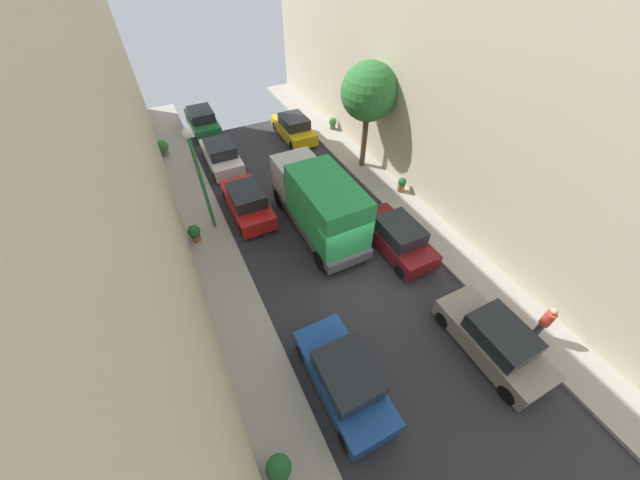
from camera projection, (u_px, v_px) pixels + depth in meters
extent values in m
plane|color=#2D2D33|center=(353.00, 278.00, 14.70)|extent=(32.00, 32.00, 0.00)
cube|color=#A8A399|center=(243.00, 322.00, 13.06)|extent=(2.00, 44.00, 0.15)
cube|color=#A8A399|center=(442.00, 241.00, 16.22)|extent=(2.00, 44.00, 0.15)
cube|color=beige|center=(605.00, 13.00, 11.15)|extent=(6.00, 44.00, 18.09)
cube|color=#194799|center=(343.00, 379.00, 11.00)|extent=(1.76, 4.20, 0.76)
cube|color=#1E2328|center=(347.00, 374.00, 10.41)|extent=(1.56, 2.10, 0.64)
cylinder|color=black|center=(303.00, 353.00, 11.89)|extent=(0.22, 0.64, 0.64)
cylinder|color=black|center=(341.00, 335.00, 12.39)|extent=(0.22, 0.64, 0.64)
cylinder|color=black|center=(346.00, 441.00, 9.93)|extent=(0.22, 0.64, 0.64)
cylinder|color=black|center=(389.00, 416.00, 10.42)|extent=(0.22, 0.64, 0.64)
cube|color=red|center=(248.00, 204.00, 17.45)|extent=(1.76, 4.20, 0.76)
cube|color=#1E2328|center=(246.00, 195.00, 16.86)|extent=(1.56, 2.10, 0.64)
cylinder|color=black|center=(226.00, 196.00, 18.34)|extent=(0.22, 0.64, 0.64)
cylinder|color=black|center=(253.00, 188.00, 18.84)|extent=(0.22, 0.64, 0.64)
cylinder|color=black|center=(243.00, 230.00, 16.38)|extent=(0.22, 0.64, 0.64)
cylinder|color=black|center=(273.00, 221.00, 16.87)|extent=(0.22, 0.64, 0.64)
cube|color=white|center=(222.00, 157.00, 20.72)|extent=(1.76, 4.20, 0.76)
cube|color=#1E2328|center=(220.00, 148.00, 20.13)|extent=(1.56, 2.10, 0.64)
cylinder|color=black|center=(204.00, 152.00, 21.62)|extent=(0.22, 0.64, 0.64)
cylinder|color=black|center=(228.00, 146.00, 22.11)|extent=(0.22, 0.64, 0.64)
cylinder|color=black|center=(216.00, 176.00, 19.65)|extent=(0.22, 0.64, 0.64)
cylinder|color=black|center=(242.00, 170.00, 20.15)|extent=(0.22, 0.64, 0.64)
cube|color=#1E6638|center=(203.00, 123.00, 24.01)|extent=(1.76, 4.20, 0.76)
cube|color=#1E2328|center=(201.00, 114.00, 23.42)|extent=(1.56, 2.10, 0.64)
cylinder|color=black|center=(188.00, 119.00, 24.91)|extent=(0.22, 0.64, 0.64)
cylinder|color=black|center=(209.00, 115.00, 25.40)|extent=(0.22, 0.64, 0.64)
cylinder|color=black|center=(197.00, 138.00, 22.94)|extent=(0.22, 0.64, 0.64)
cylinder|color=black|center=(220.00, 133.00, 23.44)|extent=(0.22, 0.64, 0.64)
cube|color=gray|center=(491.00, 341.00, 11.96)|extent=(1.76, 4.20, 0.76)
cube|color=#1E2328|center=(502.00, 335.00, 11.37)|extent=(1.56, 2.10, 0.64)
cylinder|color=black|center=(443.00, 319.00, 12.85)|extent=(0.22, 0.64, 0.64)
cylinder|color=black|center=(474.00, 304.00, 13.35)|extent=(0.22, 0.64, 0.64)
cylinder|color=black|center=(508.00, 394.00, 10.89)|extent=(0.22, 0.64, 0.64)
cylinder|color=black|center=(541.00, 373.00, 11.38)|extent=(0.22, 0.64, 0.64)
cube|color=maroon|center=(396.00, 239.00, 15.63)|extent=(1.76, 4.20, 0.76)
cube|color=#1E2328|center=(400.00, 230.00, 15.04)|extent=(1.56, 2.10, 0.64)
cylinder|color=black|center=(364.00, 228.00, 16.52)|extent=(0.22, 0.64, 0.64)
cylinder|color=black|center=(390.00, 218.00, 17.02)|extent=(0.22, 0.64, 0.64)
cylinder|color=black|center=(401.00, 271.00, 14.56)|extent=(0.22, 0.64, 0.64)
cylinder|color=black|center=(430.00, 259.00, 15.05)|extent=(0.22, 0.64, 0.64)
cube|color=gold|center=(294.00, 130.00, 23.23)|extent=(1.76, 4.20, 0.76)
cube|color=#1E2328|center=(294.00, 121.00, 22.64)|extent=(1.56, 2.10, 0.64)
cylinder|color=black|center=(275.00, 126.00, 24.13)|extent=(0.22, 0.64, 0.64)
cylinder|color=black|center=(295.00, 122.00, 24.62)|extent=(0.22, 0.64, 0.64)
cylinder|color=black|center=(292.00, 146.00, 22.17)|extent=(0.22, 0.64, 0.64)
cylinder|color=black|center=(314.00, 141.00, 22.66)|extent=(0.22, 0.64, 0.64)
cube|color=#4C4C51|center=(317.00, 217.00, 16.44)|extent=(2.20, 6.60, 0.50)
cube|color=#B7B7BC|center=(296.00, 174.00, 17.18)|extent=(2.10, 1.80, 1.70)
cube|color=green|center=(327.00, 206.00, 14.78)|extent=(2.24, 4.20, 2.40)
cylinder|color=black|center=(279.00, 198.00, 17.95)|extent=(0.30, 0.96, 0.96)
cylinder|color=black|center=(312.00, 188.00, 18.57)|extent=(0.30, 0.96, 0.96)
cylinder|color=black|center=(321.00, 260.00, 14.79)|extent=(0.30, 0.96, 0.96)
cylinder|color=black|center=(359.00, 246.00, 15.40)|extent=(0.30, 0.96, 0.96)
cylinder|color=#2D334C|center=(536.00, 331.00, 12.24)|extent=(0.18, 0.18, 0.82)
cylinder|color=#2D334C|center=(540.00, 328.00, 12.31)|extent=(0.18, 0.18, 0.82)
cylinder|color=#D83F33|center=(548.00, 319.00, 11.76)|extent=(0.36, 0.36, 0.64)
sphere|color=tan|center=(554.00, 311.00, 11.44)|extent=(0.24, 0.24, 0.24)
cylinder|color=brown|center=(364.00, 140.00, 19.74)|extent=(0.33, 0.33, 3.28)
sphere|color=#2D7233|center=(369.00, 92.00, 17.77)|extent=(3.05, 3.05, 3.05)
cylinder|color=slate|center=(280.00, 472.00, 9.39)|extent=(0.52, 0.52, 0.33)
sphere|color=#23602D|center=(279.00, 468.00, 9.08)|extent=(0.71, 0.71, 0.71)
cylinder|color=slate|center=(333.00, 126.00, 24.12)|extent=(0.41, 0.41, 0.33)
sphere|color=#38843D|center=(333.00, 121.00, 23.85)|extent=(0.55, 0.55, 0.55)
cylinder|color=brown|center=(196.00, 237.00, 16.03)|extent=(0.42, 0.42, 0.35)
sphere|color=#23602D|center=(194.00, 231.00, 15.74)|extent=(0.59, 0.59, 0.59)
cylinder|color=brown|center=(401.00, 188.00, 18.79)|extent=(0.40, 0.40, 0.43)
sphere|color=#23602D|center=(402.00, 182.00, 18.51)|extent=(0.46, 0.46, 0.46)
cylinder|color=slate|center=(165.00, 153.00, 21.58)|extent=(0.49, 0.49, 0.30)
sphere|color=#2D7233|center=(162.00, 146.00, 21.26)|extent=(0.76, 0.76, 0.76)
cylinder|color=#26723F|center=(203.00, 187.00, 15.18)|extent=(0.16, 0.16, 4.79)
sphere|color=white|center=(187.00, 133.00, 13.34)|extent=(0.44, 0.44, 0.44)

